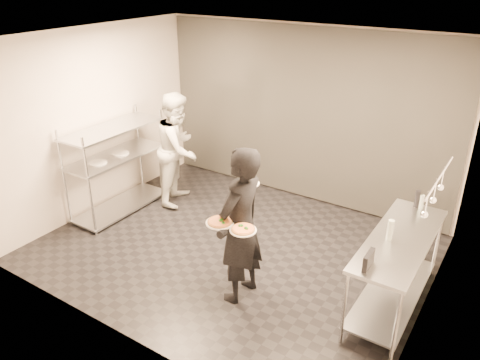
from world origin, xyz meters
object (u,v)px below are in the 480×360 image
Objects in this scene: pass_rack at (117,164)px; chef at (178,149)px; pos_monitor at (369,260)px; bottle_clear at (422,202)px; waiter at (240,226)px; bottle_green at (390,230)px; bottle_dark at (417,199)px; pizza_plate_far at (243,229)px; prep_counter at (397,260)px; pizza_plate_near at (220,222)px; salad_plate at (248,182)px.

chef is at bearing 52.22° from pass_rack.
pos_monitor is 1.53m from bottle_clear.
waiter is (2.77, -0.76, 0.17)m from pass_rack.
bottle_dark is at bearing 86.64° from bottle_green.
bottle_dark is at bearing 52.22° from pizza_plate_far.
pizza_plate_far is at bearing 41.35° from waiter.
waiter reaches higher than bottle_clear.
waiter is 2.17m from bottle_dark.
pizza_plate_near is (-1.69, -0.97, 0.42)m from prep_counter.
prep_counter is 7.77× the size of pos_monitor.
salad_plate is at bearing 83.87° from pizza_plate_near.
pass_rack reaches higher than prep_counter.
pizza_plate_far is at bearing -17.94° from pass_rack.
bottle_clear is (1.65, 1.28, -0.35)m from salad_plate.
waiter is at bearing 129.29° from pizza_plate_far.
prep_counter is 3.82m from chef.
bottle_clear is at bearing 136.88° from waiter.
bottle_clear reaches higher than pizza_plate_far.
chef is at bearing 156.79° from pos_monitor.
pos_monitor is at bearing -99.46° from prep_counter.
pizza_plate_near is 1.31× the size of bottle_green.
bottle_dark is (1.64, 1.77, -0.02)m from pizza_plate_near.
salad_plate is (-0.08, 0.28, 0.42)m from waiter.
pass_rack is at bearing 162.06° from pizza_plate_far.
pizza_plate_near is 0.57m from salad_plate.
bottle_dark is at bearing 10.61° from pass_rack.
chef is 7.83× the size of pos_monitor.
waiter reaches higher than prep_counter.
pass_rack reaches higher than salad_plate.
bottle_dark is (-0.05, 0.80, 0.40)m from prep_counter.
pizza_plate_far is 1.69× the size of bottle_clear.
waiter is 1.44m from pos_monitor.
pos_monitor is 1.35× the size of bottle_clear.
waiter reaches higher than pizza_plate_far.
chef reaches higher than pizza_plate_far.
bottle_dark reaches higher than pizza_plate_far.
prep_counter is 0.96× the size of waiter.
chef is at bearing 139.55° from pizza_plate_near.
bottle_green is at bearing 28.22° from pizza_plate_near.
bottle_green is at bearing 87.37° from pos_monitor.
bottle_clear is at bearing 10.49° from pass_rack.
chef reaches higher than bottle_dark.
salad_plate is 1.12× the size of bottle_green.
pizza_plate_far is (0.16, -0.19, 0.11)m from waiter.
prep_counter is at bearing 79.78° from pos_monitor.
bottle_clear reaches higher than pos_monitor.
bottle_green is (4.23, -0.11, 0.27)m from pass_rack.
salad_plate is at bearing -10.10° from pass_rack.
pos_monitor is (-0.12, -0.72, 0.38)m from prep_counter.
pizza_plate_far is 1.30m from pos_monitor.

